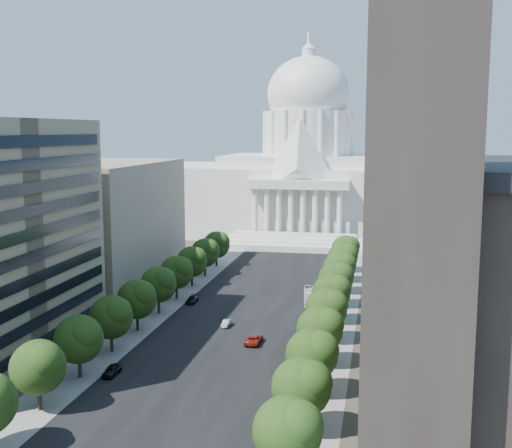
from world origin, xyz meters
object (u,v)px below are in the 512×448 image
Objects in this scene: car_silver at (226,323)px; car_dark_b at (192,300)px; car_dark_a at (112,370)px; car_red at (254,339)px; city_bus at (310,296)px.

car_silver is 0.76× the size of car_dark_b.
car_silver is (11.59, 27.98, -0.16)m from car_dark_a.
car_red reaches higher than car_dark_b.
car_red is at bearing -109.75° from city_bus.
car_silver is at bearing 67.71° from car_dark_a.
car_silver is at bearing -49.75° from car_red.
car_silver is 11.55m from car_red.
car_silver is at bearing -53.99° from car_dark_b.
city_bus reaches higher than car_dark_a.
car_dark_b is at bearing -51.25° from car_red.
car_dark_b is (-18.89, 24.44, -0.05)m from car_red.
car_red is 30.89m from car_dark_b.
car_dark_b is 0.46× the size of city_bus.
car_dark_b is 26.19m from city_bus.
car_dark_a reaches higher than car_red.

